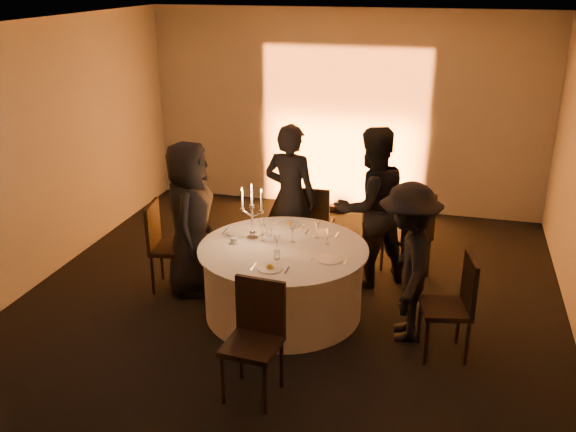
% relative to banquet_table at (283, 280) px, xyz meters
% --- Properties ---
extents(floor, '(7.00, 7.00, 0.00)m').
position_rel_banquet_table_xyz_m(floor, '(0.00, 0.00, -0.38)').
color(floor, black).
rests_on(floor, ground).
extents(ceiling, '(7.00, 7.00, 0.00)m').
position_rel_banquet_table_xyz_m(ceiling, '(0.00, 0.00, 2.62)').
color(ceiling, white).
rests_on(ceiling, wall_back).
extents(wall_back, '(7.00, 0.00, 7.00)m').
position_rel_banquet_table_xyz_m(wall_back, '(0.00, 3.50, 1.12)').
color(wall_back, '#BCB8AF').
rests_on(wall_back, floor).
extents(wall_front, '(7.00, 0.00, 7.00)m').
position_rel_banquet_table_xyz_m(wall_front, '(0.00, -3.50, 1.12)').
color(wall_front, '#BCB8AF').
rests_on(wall_front, floor).
extents(wall_left, '(0.00, 7.00, 7.00)m').
position_rel_banquet_table_xyz_m(wall_left, '(-3.00, 0.00, 1.12)').
color(wall_left, '#BCB8AF').
rests_on(wall_left, floor).
extents(uplighter_fixture, '(0.25, 0.12, 0.10)m').
position_rel_banquet_table_xyz_m(uplighter_fixture, '(0.00, 3.20, -0.33)').
color(uplighter_fixture, black).
rests_on(uplighter_fixture, floor).
extents(banquet_table, '(1.80, 1.80, 0.77)m').
position_rel_banquet_table_xyz_m(banquet_table, '(0.00, 0.00, 0.00)').
color(banquet_table, black).
rests_on(banquet_table, floor).
extents(chair_left, '(0.53, 0.53, 1.04)m').
position_rel_banquet_table_xyz_m(chair_left, '(-1.48, 0.22, 0.21)').
color(chair_left, black).
rests_on(chair_left, floor).
extents(chair_back_left, '(0.44, 0.44, 1.00)m').
position_rel_banquet_table_xyz_m(chair_back_left, '(0.01, 1.41, 0.18)').
color(chair_back_left, black).
rests_on(chair_back_left, floor).
extents(chair_back_right, '(0.65, 0.65, 1.06)m').
position_rel_banquet_table_xyz_m(chair_back_right, '(1.24, 1.23, 0.22)').
color(chair_back_right, black).
rests_on(chair_back_right, floor).
extents(chair_right, '(0.53, 0.53, 1.02)m').
position_rel_banquet_table_xyz_m(chair_right, '(1.78, -0.36, 0.19)').
color(chair_right, black).
rests_on(chair_right, floor).
extents(chair_front, '(0.49, 0.49, 1.04)m').
position_rel_banquet_table_xyz_m(chair_front, '(0.13, -1.39, 0.21)').
color(chair_front, black).
rests_on(chair_front, floor).
extents(guest_left, '(0.73, 0.97, 1.78)m').
position_rel_banquet_table_xyz_m(guest_left, '(-1.15, 0.24, 0.51)').
color(guest_left, black).
rests_on(guest_left, floor).
extents(guest_back_left, '(0.74, 0.56, 1.84)m').
position_rel_banquet_table_xyz_m(guest_back_left, '(-0.21, 1.12, 0.53)').
color(guest_back_left, black).
rests_on(guest_back_left, floor).
extents(guest_back_right, '(1.16, 1.13, 1.89)m').
position_rel_banquet_table_xyz_m(guest_back_right, '(0.78, 0.98, 0.56)').
color(guest_back_right, black).
rests_on(guest_back_right, floor).
extents(guest_right, '(0.72, 1.11, 1.63)m').
position_rel_banquet_table_xyz_m(guest_right, '(1.30, -0.14, 0.43)').
color(guest_right, black).
rests_on(guest_right, floor).
extents(plate_left, '(0.36, 0.28, 0.01)m').
position_rel_banquet_table_xyz_m(plate_left, '(-0.57, 0.25, 0.39)').
color(plate_left, white).
rests_on(plate_left, banquet_table).
extents(plate_back_left, '(0.36, 0.27, 0.08)m').
position_rel_banquet_table_xyz_m(plate_back_left, '(-0.10, 0.62, 0.40)').
color(plate_back_left, white).
rests_on(plate_back_left, banquet_table).
extents(plate_back_right, '(0.35, 0.25, 0.01)m').
position_rel_banquet_table_xyz_m(plate_back_right, '(0.31, 0.47, 0.39)').
color(plate_back_right, white).
rests_on(plate_back_right, banquet_table).
extents(plate_right, '(0.36, 0.27, 0.01)m').
position_rel_banquet_table_xyz_m(plate_right, '(0.53, -0.17, 0.39)').
color(plate_right, white).
rests_on(plate_right, banquet_table).
extents(plate_front, '(0.36, 0.25, 0.08)m').
position_rel_banquet_table_xyz_m(plate_front, '(0.01, -0.53, 0.40)').
color(plate_front, white).
rests_on(plate_front, banquet_table).
extents(coffee_cup, '(0.11, 0.11, 0.07)m').
position_rel_banquet_table_xyz_m(coffee_cup, '(-0.53, -0.04, 0.42)').
color(coffee_cup, white).
rests_on(coffee_cup, banquet_table).
extents(candelabra, '(0.27, 0.13, 0.63)m').
position_rel_banquet_table_xyz_m(candelabra, '(-0.38, 0.13, 0.61)').
color(candelabra, white).
rests_on(candelabra, banquet_table).
extents(wine_glass_a, '(0.07, 0.07, 0.19)m').
position_rel_banquet_table_xyz_m(wine_glass_a, '(-0.02, -0.15, 0.52)').
color(wine_glass_a, silver).
rests_on(wine_glass_a, banquet_table).
extents(wine_glass_b, '(0.07, 0.07, 0.19)m').
position_rel_banquet_table_xyz_m(wine_glass_b, '(0.43, 0.20, 0.52)').
color(wine_glass_b, silver).
rests_on(wine_glass_b, banquet_table).
extents(wine_glass_c, '(0.07, 0.07, 0.19)m').
position_rel_banquet_table_xyz_m(wine_glass_c, '(0.06, 0.16, 0.52)').
color(wine_glass_c, silver).
rests_on(wine_glass_c, banquet_table).
extents(wine_glass_d, '(0.07, 0.07, 0.19)m').
position_rel_banquet_table_xyz_m(wine_glass_d, '(-0.31, 0.25, 0.52)').
color(wine_glass_d, silver).
rests_on(wine_glass_d, banquet_table).
extents(wine_glass_e, '(0.07, 0.07, 0.19)m').
position_rel_banquet_table_xyz_m(wine_glass_e, '(0.29, 0.35, 0.52)').
color(wine_glass_e, silver).
rests_on(wine_glass_e, banquet_table).
extents(wine_glass_f, '(0.07, 0.07, 0.19)m').
position_rel_banquet_table_xyz_m(wine_glass_f, '(-0.25, 0.10, 0.52)').
color(wine_glass_f, silver).
rests_on(wine_glass_f, banquet_table).
extents(tumbler_a, '(0.07, 0.07, 0.09)m').
position_rel_banquet_table_xyz_m(tumbler_a, '(0.02, -0.29, 0.43)').
color(tumbler_a, silver).
rests_on(tumbler_a, banquet_table).
extents(tumbler_b, '(0.07, 0.07, 0.09)m').
position_rel_banquet_table_xyz_m(tumbler_b, '(-0.23, 0.25, 0.43)').
color(tumbler_b, silver).
rests_on(tumbler_b, banquet_table).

